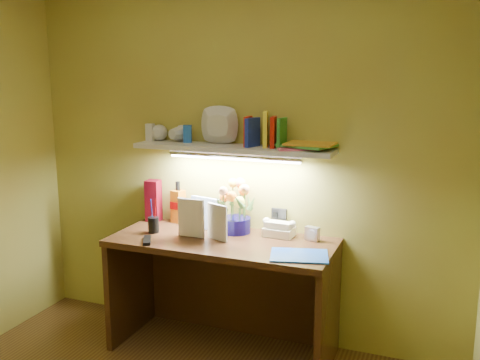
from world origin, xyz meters
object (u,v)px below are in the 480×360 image
desk_clock (312,234)px  flower_bouquet (236,207)px  desk (223,296)px  whisky_bottle (178,202)px  telephone (279,228)px

desk_clock → flower_bouquet: bearing=-165.5°
desk → flower_bouquet: bearing=82.8°
desk_clock → whisky_bottle: 0.97m
telephone → desk_clock: size_ratio=2.12×
telephone → whisky_bottle: (-0.75, 0.05, 0.09)m
telephone → desk_clock: telephone is taller
flower_bouquet → desk_clock: size_ratio=3.93×
desk → telephone: bearing=32.6°
telephone → desk_clock: 0.22m
flower_bouquet → whisky_bottle: (-0.46, 0.08, -0.03)m
desk_clock → whisky_bottle: (-0.96, 0.07, 0.10)m
flower_bouquet → desk_clock: bearing=0.9°
desk → whisky_bottle: 0.72m
desk → telephone: size_ratio=7.60×
flower_bouquet → desk_clock: flower_bouquet is taller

